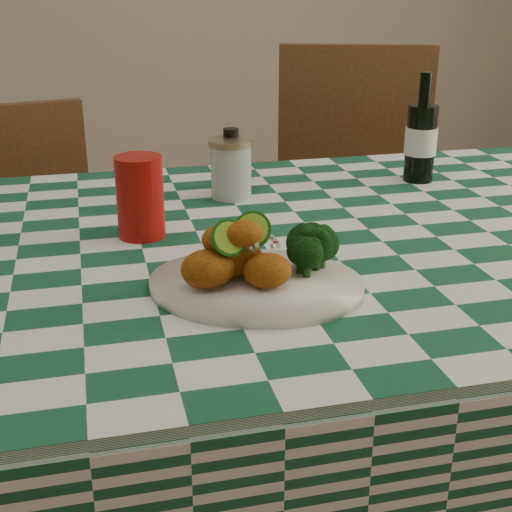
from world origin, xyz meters
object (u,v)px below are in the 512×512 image
object	(u,v)px
fried_chicken_pile	(243,251)
ketchup_bottle	(231,161)
red_tumbler	(140,197)
wooden_chair_left	(35,280)
plate	(256,285)
dining_table	(259,426)
beer_bottle	(422,128)
mason_jar	(231,169)
wooden_chair_right	(354,231)

from	to	relation	value
fried_chicken_pile	ketchup_bottle	bearing A→B (deg)	80.03
red_tumbler	wooden_chair_left	bearing A→B (deg)	110.84
plate	wooden_chair_left	xyz separation A→B (m)	(-0.39, 0.93, -0.35)
dining_table	ketchup_bottle	bearing A→B (deg)	88.09
fried_chicken_pile	beer_bottle	distance (m)	0.71
mason_jar	beer_bottle	world-z (taller)	beer_bottle
dining_table	mason_jar	size ratio (longest dim) A/B	13.74
dining_table	ketchup_bottle	size ratio (longest dim) A/B	12.07
plate	beer_bottle	bearing A→B (deg)	44.79
red_tumbler	mason_jar	xyz separation A→B (m)	(0.20, 0.19, -0.01)
beer_bottle	mason_jar	bearing A→B (deg)	-176.63
ketchup_bottle	wooden_chair_left	distance (m)	0.76
dining_table	ketchup_bottle	distance (m)	0.54
mason_jar	wooden_chair_right	bearing A→B (deg)	44.67
dining_table	fried_chicken_pile	distance (m)	0.51
beer_bottle	wooden_chair_right	world-z (taller)	beer_bottle
red_tumbler	wooden_chair_right	distance (m)	0.99
mason_jar	red_tumbler	bearing A→B (deg)	-136.71
fried_chicken_pile	beer_bottle	world-z (taller)	beer_bottle
wooden_chair_right	ketchup_bottle	bearing A→B (deg)	-118.99
dining_table	mason_jar	xyz separation A→B (m)	(0.00, 0.25, 0.45)
dining_table	beer_bottle	world-z (taller)	beer_bottle
ketchup_bottle	wooden_chair_left	bearing A→B (deg)	136.24
plate	mason_jar	world-z (taller)	mason_jar
dining_table	beer_bottle	size ratio (longest dim) A/B	6.98
red_tumbler	wooden_chair_left	distance (m)	0.82
fried_chicken_pile	wooden_chair_left	size ratio (longest dim) A/B	0.16
plate	wooden_chair_right	xyz separation A→B (m)	(0.52, 0.92, -0.28)
mason_jar	wooden_chair_left	bearing A→B (deg)	134.03
plate	dining_table	bearing A→B (deg)	74.74
red_tumbler	beer_bottle	distance (m)	0.67
wooden_chair_left	red_tumbler	bearing A→B (deg)	-80.15
plate	wooden_chair_right	size ratio (longest dim) A/B	0.31
ketchup_bottle	wooden_chair_left	world-z (taller)	ketchup_bottle
red_tumbler	beer_bottle	bearing A→B (deg)	18.77
red_tumbler	beer_bottle	xyz separation A→B (m)	(0.63, 0.22, 0.05)
red_tumbler	beer_bottle	size ratio (longest dim) A/B	0.61
mason_jar	dining_table	bearing A→B (deg)	-90.64
plate	mason_jar	distance (m)	0.47
ketchup_bottle	dining_table	bearing A→B (deg)	-91.91
dining_table	plate	size ratio (longest dim) A/B	5.25
mason_jar	beer_bottle	size ratio (longest dim) A/B	0.51
fried_chicken_pile	wooden_chair_right	size ratio (longest dim) A/B	0.14
fried_chicken_pile	red_tumbler	xyz separation A→B (m)	(-0.12, 0.27, 0.01)
red_tumbler	wooden_chair_right	xyz separation A→B (m)	(0.66, 0.64, -0.35)
wooden_chair_right	red_tumbler	bearing A→B (deg)	-117.95
dining_table	wooden_chair_right	distance (m)	0.85
plate	fried_chicken_pile	distance (m)	0.06
wooden_chair_left	wooden_chair_right	distance (m)	0.91
plate	beer_bottle	xyz separation A→B (m)	(0.49, 0.49, 0.11)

